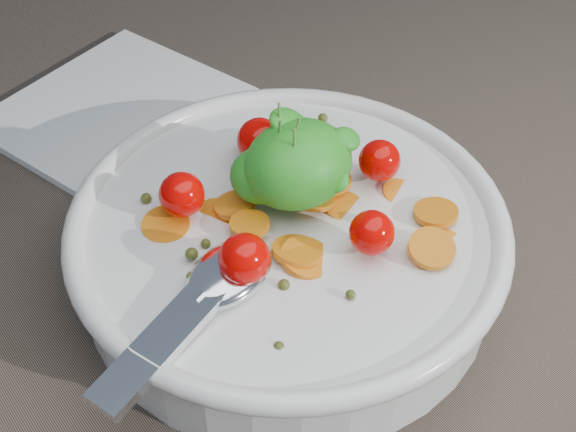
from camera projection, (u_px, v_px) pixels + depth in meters
ground at (324, 289)px, 0.52m from camera, size 6.00×6.00×0.00m
bowl at (288, 242)px, 0.51m from camera, size 0.30×0.28×0.12m
napkin at (115, 110)px, 0.66m from camera, size 0.22×0.20×0.01m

